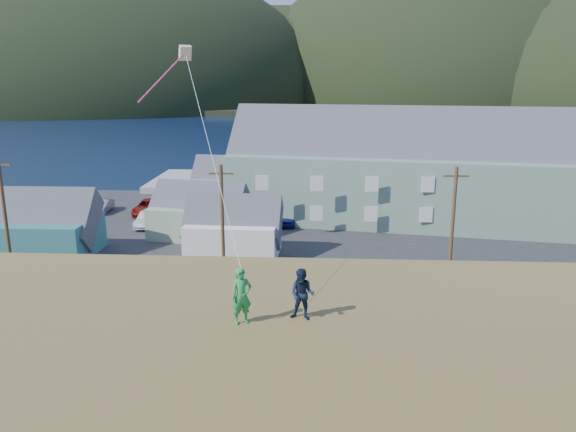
% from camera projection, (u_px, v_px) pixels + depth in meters
% --- Properties ---
extents(ground, '(900.00, 900.00, 0.00)m').
position_uv_depth(ground, '(268.00, 301.00, 36.95)').
color(ground, '#0A1638').
rests_on(ground, ground).
extents(grass_strip, '(110.00, 8.00, 0.10)m').
position_uv_depth(grass_strip, '(265.00, 313.00, 35.00)').
color(grass_strip, '#4C3D19').
rests_on(grass_strip, ground).
extents(waterfront_lot, '(72.00, 36.00, 0.12)m').
position_uv_depth(waterfront_lot, '(284.00, 231.00, 53.40)').
color(waterfront_lot, '#28282B').
rests_on(waterfront_lot, ground).
extents(wharf, '(26.00, 14.00, 0.90)m').
position_uv_depth(wharf, '(250.00, 182.00, 75.90)').
color(wharf, gray).
rests_on(wharf, ground).
extents(far_shore, '(900.00, 320.00, 2.00)m').
position_uv_depth(far_shore, '(315.00, 97.00, 356.28)').
color(far_shore, black).
rests_on(far_shore, ground).
extents(far_hills, '(760.00, 265.00, 143.00)m').
position_uv_depth(far_hills, '(379.00, 99.00, 305.09)').
color(far_hills, black).
rests_on(far_hills, ground).
extents(lodge, '(40.88, 17.27, 13.94)m').
position_uv_depth(lodge, '(428.00, 170.00, 55.75)').
color(lodge, slate).
rests_on(lodge, waterfront_lot).
extents(shed_teal, '(8.71, 6.18, 6.84)m').
position_uv_depth(shed_teal, '(42.00, 226.00, 45.50)').
color(shed_teal, '#2F6C6D').
rests_on(shed_teal, waterfront_lot).
extents(shed_palegreen_near, '(9.45, 6.91, 6.20)m').
position_uv_depth(shed_palegreen_near, '(199.00, 213.00, 50.87)').
color(shed_palegreen_near, gray).
rests_on(shed_palegreen_near, waterfront_lot).
extents(shed_white, '(7.93, 5.44, 6.18)m').
position_uv_depth(shed_white, '(233.00, 229.00, 45.44)').
color(shed_white, white).
rests_on(shed_white, waterfront_lot).
extents(shed_palegreen_far, '(10.55, 6.71, 6.72)m').
position_uv_depth(shed_palegreen_far, '(237.00, 182.00, 64.17)').
color(shed_palegreen_far, gray).
rests_on(shed_palegreen_far, waterfront_lot).
extents(utility_poles, '(30.27, 0.24, 9.16)m').
position_uv_depth(utility_poles, '(220.00, 228.00, 37.48)').
color(utility_poles, '#47331E').
rests_on(utility_poles, waterfront_lot).
extents(parked_cars, '(25.55, 11.29, 1.54)m').
position_uv_depth(parked_cars, '(188.00, 213.00, 57.05)').
color(parked_cars, navy).
rests_on(parked_cars, waterfront_lot).
extents(kite_flyer_green, '(0.75, 0.65, 1.73)m').
position_uv_depth(kite_flyer_green, '(242.00, 296.00, 16.69)').
color(kite_flyer_green, '#258A3E').
rests_on(kite_flyer_green, hillside).
extents(kite_flyer_navy, '(0.90, 0.77, 1.61)m').
position_uv_depth(kite_flyer_navy, '(302.00, 294.00, 17.00)').
color(kite_flyer_navy, '#121C33').
rests_on(kite_flyer_navy, hillside).
extents(kite_rig, '(2.17, 3.89, 10.08)m').
position_uv_depth(kite_rig, '(182.00, 59.00, 21.80)').
color(kite_rig, beige).
rests_on(kite_rig, ground).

